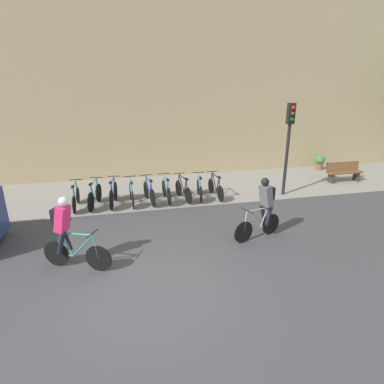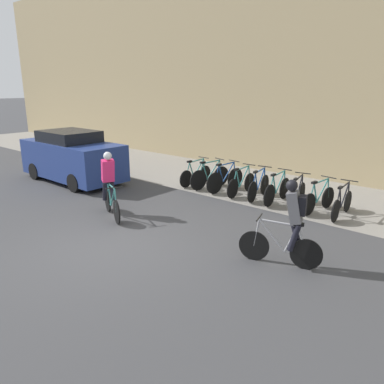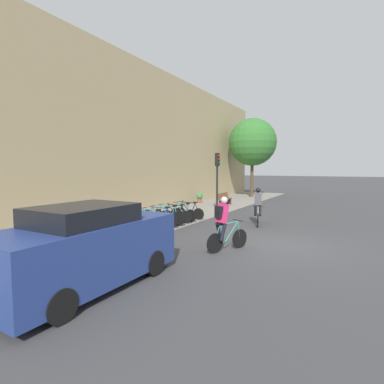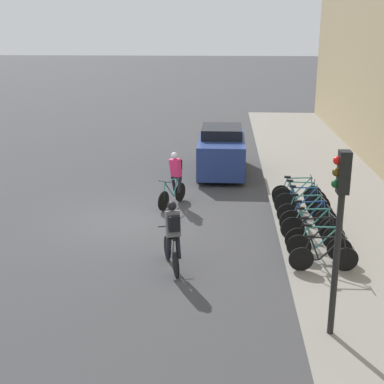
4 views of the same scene
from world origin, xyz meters
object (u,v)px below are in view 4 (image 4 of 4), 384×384
(parked_bike_5, at_px, (311,226))
(parked_car, at_px, (221,151))
(cyclist_pink, at_px, (175,177))
(parked_bike_1, at_px, (299,197))
(traffic_light_pole, at_px, (340,211))
(parked_bike_6, at_px, (315,236))
(parked_bike_3, at_px, (305,211))
(parked_bike_8, at_px, (324,256))
(parked_bike_7, at_px, (319,245))
(parked_bike_4, at_px, (308,218))
(cyclist_grey, at_px, (172,234))
(parked_bike_2, at_px, (302,203))
(parked_bike_0, at_px, (297,192))

(parked_bike_5, height_order, parked_car, parked_car)
(cyclist_pink, xyz_separation_m, parked_bike_1, (0.28, 4.01, -0.54))
(traffic_light_pole, distance_m, parked_car, 12.03)
(parked_bike_1, height_order, parked_bike_6, parked_bike_1)
(parked_bike_6, bearing_deg, traffic_light_pole, -4.70)
(parked_bike_3, height_order, parked_bike_6, same)
(parked_bike_1, relative_size, parked_bike_8, 1.02)
(cyclist_pink, distance_m, parked_bike_7, 5.80)
(parked_bike_4, distance_m, parked_bike_8, 2.59)
(cyclist_grey, bearing_deg, parked_bike_4, 128.42)
(parked_bike_2, xyz_separation_m, parked_bike_6, (2.59, -0.00, -0.03))
(parked_bike_3, bearing_deg, parked_bike_8, -0.01)
(cyclist_pink, height_order, parked_bike_7, cyclist_pink)
(parked_bike_8, height_order, traffic_light_pole, traffic_light_pole)
(parked_bike_6, distance_m, parked_bike_7, 0.64)
(cyclist_pink, xyz_separation_m, parked_bike_4, (2.22, 4.01, -0.55))
(parked_bike_1, relative_size, traffic_light_pole, 0.48)
(cyclist_pink, xyz_separation_m, traffic_light_pole, (7.57, 3.67, 1.52))
(parked_bike_2, xyz_separation_m, traffic_light_pole, (6.64, -0.33, 2.05))
(cyclist_pink, relative_size, parked_car, 0.41)
(parked_bike_5, distance_m, parked_bike_6, 0.65)
(parked_bike_0, distance_m, parked_bike_2, 1.29)
(parked_bike_6, distance_m, traffic_light_pole, 4.57)
(cyclist_grey, height_order, parked_bike_1, cyclist_grey)
(parked_bike_5, relative_size, parked_bike_7, 1.05)
(parked_bike_1, relative_size, parked_bike_3, 1.02)
(cyclist_pink, distance_m, parked_bike_4, 4.62)
(parked_bike_0, distance_m, parked_bike_8, 5.17)
(parked_bike_1, height_order, parked_bike_2, parked_bike_2)
(parked_bike_7, relative_size, parked_car, 0.37)
(parked_bike_5, height_order, traffic_light_pole, traffic_light_pole)
(cyclist_pink, height_order, parked_bike_4, cyclist_pink)
(cyclist_pink, height_order, parked_bike_2, cyclist_pink)
(cyclist_pink, relative_size, parked_bike_5, 1.04)
(parked_bike_2, bearing_deg, parked_bike_1, -179.93)
(parked_bike_0, relative_size, parked_bike_5, 0.98)
(parked_bike_0, xyz_separation_m, parked_bike_6, (3.88, 0.00, 0.00))
(traffic_light_pole, bearing_deg, cyclist_grey, -127.63)
(parked_bike_7, bearing_deg, traffic_light_pole, -5.59)
(cyclist_pink, relative_size, parked_bike_7, 1.10)
(cyclist_grey, xyz_separation_m, parked_bike_0, (-5.43, 3.58, -0.56))
(parked_bike_3, height_order, parked_bike_7, parked_bike_7)
(parked_bike_3, bearing_deg, parked_bike_7, 0.02)
(parked_bike_2, distance_m, parked_bike_5, 1.94)
(parked_bike_5, relative_size, parked_bike_6, 1.05)
(cyclist_grey, relative_size, traffic_light_pole, 0.49)
(parked_car, bearing_deg, parked_bike_7, 16.97)
(parked_bike_5, xyz_separation_m, parked_bike_8, (1.94, -0.00, -0.02))
(parked_bike_3, height_order, traffic_light_pole, traffic_light_pole)
(parked_bike_1, bearing_deg, parked_bike_7, -0.01)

